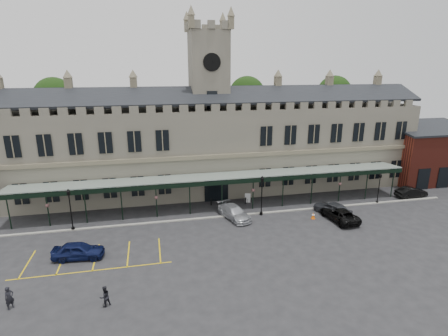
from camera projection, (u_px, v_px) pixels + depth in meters
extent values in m
plane|color=#232325|center=(236.00, 238.00, 37.00)|extent=(140.00, 140.00, 0.00)
cube|color=#5F5B4F|center=(210.00, 149.00, 50.35)|extent=(60.00, 10.00, 12.00)
cube|color=#625B47|center=(216.00, 156.00, 45.43)|extent=(60.00, 0.35, 0.50)
cube|color=black|center=(212.00, 95.00, 45.83)|extent=(60.00, 4.77, 2.20)
cube|color=black|center=(206.00, 93.00, 50.52)|extent=(60.00, 4.77, 2.20)
cube|color=black|center=(216.00, 187.00, 46.71)|extent=(3.20, 0.18, 3.80)
cube|color=#5F5B4F|center=(209.00, 114.00, 48.96)|extent=(5.00, 5.00, 22.00)
cylinder|color=silver|center=(212.00, 62.00, 44.60)|extent=(2.20, 0.12, 2.20)
cylinder|color=black|center=(212.00, 62.00, 44.54)|extent=(2.30, 0.04, 2.30)
cube|color=black|center=(212.00, 102.00, 46.00)|extent=(1.40, 0.12, 2.80)
cube|color=#8C9E93|center=(219.00, 176.00, 44.31)|extent=(50.00, 4.00, 0.40)
cube|color=black|center=(222.00, 183.00, 42.50)|extent=(50.00, 0.18, 0.50)
cube|color=#5D1E16|center=(426.00, 155.00, 54.93)|extent=(12.00, 8.00, 8.00)
cube|color=black|center=(430.00, 127.00, 53.67)|extent=(12.40, 8.36, 1.47)
cube|color=gray|center=(225.00, 216.00, 42.15)|extent=(60.00, 0.40, 0.12)
cylinder|color=#332314|center=(61.00, 143.00, 54.38)|extent=(0.70, 0.70, 12.00)
sphere|color=black|center=(55.00, 97.00, 52.43)|extent=(6.00, 6.00, 6.00)
cylinder|color=#332314|center=(246.00, 135.00, 60.41)|extent=(0.70, 0.70, 12.00)
sphere|color=black|center=(247.00, 94.00, 58.46)|extent=(6.00, 6.00, 6.00)
cylinder|color=#332314|center=(331.00, 132.00, 63.63)|extent=(0.70, 0.70, 12.00)
sphere|color=black|center=(334.00, 93.00, 61.67)|extent=(6.00, 6.00, 6.00)
cylinder|color=black|center=(73.00, 229.00, 38.68)|extent=(0.38, 0.38, 0.31)
cylinder|color=black|center=(71.00, 213.00, 38.14)|extent=(0.13, 0.13, 4.19)
cube|color=black|center=(68.00, 193.00, 37.51)|extent=(0.29, 0.29, 0.42)
cone|color=black|center=(68.00, 190.00, 37.40)|extent=(0.46, 0.46, 0.31)
cylinder|color=black|center=(261.00, 214.00, 42.68)|extent=(0.39, 0.39, 0.32)
cylinder|color=black|center=(262.00, 198.00, 42.12)|extent=(0.13, 0.13, 4.32)
cube|color=black|center=(262.00, 180.00, 41.47)|extent=(0.30, 0.30, 0.43)
cone|color=black|center=(262.00, 177.00, 41.37)|extent=(0.48, 0.48, 0.32)
cylinder|color=black|center=(377.00, 202.00, 46.33)|extent=(0.33, 0.33, 0.27)
cylinder|color=black|center=(379.00, 190.00, 45.86)|extent=(0.11, 0.11, 3.62)
cube|color=black|center=(380.00, 176.00, 45.32)|extent=(0.25, 0.25, 0.36)
cone|color=black|center=(381.00, 174.00, 45.23)|extent=(0.40, 0.40, 0.27)
cube|color=#EA5B07|center=(313.00, 218.00, 41.63)|extent=(0.42, 0.42, 0.04)
cone|color=#EA5B07|center=(313.00, 216.00, 41.53)|extent=(0.48, 0.48, 0.77)
cylinder|color=silver|center=(313.00, 215.00, 41.50)|extent=(0.32, 0.32, 0.11)
cylinder|color=black|center=(248.00, 201.00, 46.52)|extent=(0.06, 0.06, 0.54)
cube|color=silver|center=(248.00, 198.00, 46.42)|extent=(0.73, 0.29, 1.29)
cylinder|color=black|center=(211.00, 202.00, 45.56)|extent=(0.16, 0.16, 0.90)
cylinder|color=black|center=(246.00, 201.00, 46.10)|extent=(0.15, 0.15, 0.85)
imported|color=#0E153E|center=(78.00, 251.00, 32.81)|extent=(4.86, 2.33, 1.60)
imported|color=#A6A8AE|center=(234.00, 212.00, 41.55)|extent=(3.73, 5.64, 1.52)
imported|color=black|center=(339.00, 214.00, 41.02)|extent=(3.09, 5.63, 1.49)
imported|color=#323439|center=(332.00, 208.00, 42.60)|extent=(3.72, 5.20, 1.64)
imported|color=black|center=(411.00, 192.00, 48.31)|extent=(4.48, 1.75, 1.45)
imported|color=black|center=(9.00, 298.00, 25.92)|extent=(0.78, 0.79, 1.83)
imported|color=black|center=(105.00, 296.00, 26.22)|extent=(1.02, 0.97, 1.66)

